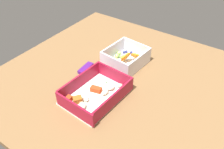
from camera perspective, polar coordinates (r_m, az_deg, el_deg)
name	(u,v)px	position (r cm, az deg, el deg)	size (l,w,h in cm)	color
table_surface	(116,80)	(84.86, 0.97, -1.27)	(80.00, 80.00, 2.00)	brown
pasta_container	(95,94)	(75.62, -4.03, -4.69)	(21.14, 16.15, 5.47)	white
fruit_bowl	(125,59)	(89.82, 3.23, 3.81)	(15.73, 14.34, 6.22)	white
candy_bar	(86,68)	(88.10, -6.37, 1.52)	(7.00, 2.40, 1.20)	#51197A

